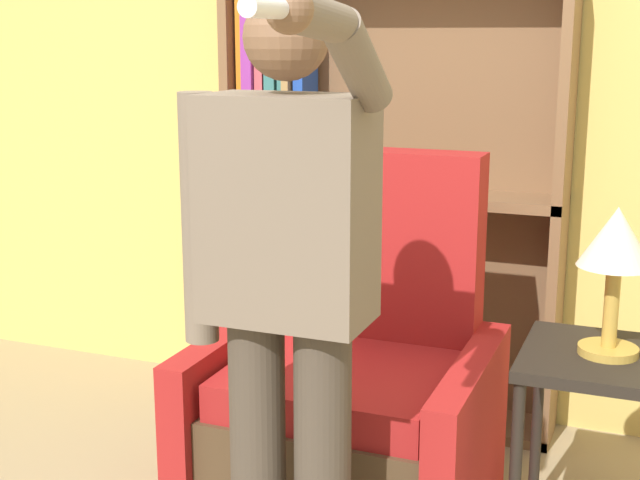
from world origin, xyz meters
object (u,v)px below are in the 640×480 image
(person_standing, at_px, (286,289))
(side_table, at_px, (605,388))
(bookcase, at_px, (346,201))
(armchair, at_px, (352,405))
(table_lamp, at_px, (616,250))

(person_standing, height_order, side_table, person_standing)
(person_standing, relative_size, side_table, 2.53)
(bookcase, distance_m, side_table, 1.44)
(bookcase, relative_size, armchair, 1.59)
(table_lamp, bearing_deg, bookcase, 144.03)
(bookcase, relative_size, side_table, 2.88)
(armchair, distance_m, person_standing, 0.89)
(bookcase, bearing_deg, armchair, -68.40)
(side_table, xyz_separation_m, table_lamp, (0.00, 0.00, 0.43))
(person_standing, bearing_deg, table_lamp, 41.70)
(bookcase, xyz_separation_m, table_lamp, (1.13, -0.82, 0.07))
(person_standing, bearing_deg, armchair, 94.87)
(bookcase, distance_m, person_standing, 1.54)
(bookcase, distance_m, armchair, 1.03)
(side_table, bearing_deg, armchair, -179.93)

